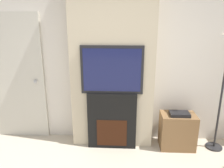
% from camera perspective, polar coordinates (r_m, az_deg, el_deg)
% --- Properties ---
extents(wall_back, '(6.00, 0.06, 2.70)m').
position_cam_1_polar(wall_back, '(3.38, 0.29, 7.04)').
color(wall_back, silver).
rests_on(wall_back, ground_plane).
extents(chimney_breast, '(1.22, 0.29, 2.70)m').
position_cam_1_polar(chimney_breast, '(3.21, 0.14, 6.52)').
color(chimney_breast, beige).
rests_on(chimney_breast, ground_plane).
extents(fireplace, '(0.73, 0.15, 0.87)m').
position_cam_1_polar(fireplace, '(3.35, -0.00, -9.54)').
color(fireplace, black).
rests_on(fireplace, ground_plane).
extents(television, '(0.89, 0.07, 0.69)m').
position_cam_1_polar(television, '(3.09, -0.00, 3.69)').
color(television, black).
rests_on(television, fireplace).
extents(media_stand, '(0.52, 0.34, 0.60)m').
position_cam_1_polar(media_stand, '(3.54, 16.71, -11.55)').
color(media_stand, brown).
rests_on(media_stand, ground_plane).
extents(entry_door, '(0.87, 0.09, 2.02)m').
position_cam_1_polar(entry_door, '(3.79, -23.45, 1.43)').
color(entry_door, beige).
rests_on(entry_door, ground_plane).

